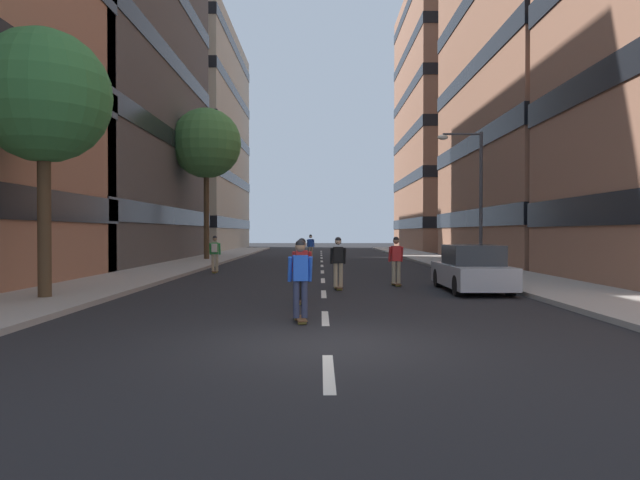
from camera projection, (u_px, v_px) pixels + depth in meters
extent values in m
plane|color=black|center=(320.00, 266.00, 32.81)|extent=(137.54, 137.54, 0.00)
cube|color=#9E9991|center=(195.00, 262.00, 35.65)|extent=(3.46, 63.04, 0.14)
cube|color=#9E9991|center=(445.00, 262.00, 35.70)|extent=(3.46, 63.04, 0.14)
cube|color=silver|center=(327.00, 372.00, 7.89)|extent=(0.16, 2.20, 0.01)
cube|color=silver|center=(323.00, 318.00, 12.89)|extent=(0.16, 2.20, 0.01)
cube|color=silver|center=(322.00, 294.00, 17.89)|extent=(0.16, 2.20, 0.01)
cube|color=silver|center=(321.00, 280.00, 22.89)|extent=(0.16, 2.20, 0.01)
cube|color=silver|center=(321.00, 272.00, 27.89)|extent=(0.16, 2.20, 0.01)
cube|color=silver|center=(320.00, 266.00, 32.89)|extent=(0.16, 2.20, 0.01)
cube|color=silver|center=(320.00, 261.00, 37.89)|extent=(0.16, 2.20, 0.01)
cube|color=silver|center=(320.00, 258.00, 42.89)|extent=(0.16, 2.20, 0.01)
cube|color=silver|center=(320.00, 255.00, 47.89)|extent=(0.16, 2.20, 0.01)
cube|color=silver|center=(319.00, 253.00, 52.89)|extent=(0.16, 2.20, 0.01)
cube|color=silver|center=(319.00, 251.00, 57.89)|extent=(0.16, 2.20, 0.01)
cube|color=#4C4744|center=(71.00, 30.00, 36.60)|extent=(12.89, 22.97, 29.82)
cube|color=black|center=(72.00, 216.00, 36.76)|extent=(13.01, 23.09, 1.10)
cube|color=black|center=(72.00, 139.00, 36.69)|extent=(13.01, 23.09, 1.10)
cube|color=black|center=(71.00, 61.00, 36.63)|extent=(13.01, 23.09, 1.10)
cube|color=#B2A893|center=(176.00, 141.00, 63.73)|extent=(12.89, 23.93, 24.19)
cube|color=black|center=(176.00, 224.00, 63.86)|extent=(13.01, 24.05, 1.10)
cube|color=black|center=(176.00, 180.00, 63.79)|extent=(13.01, 24.05, 1.10)
cube|color=black|center=(176.00, 137.00, 63.73)|extent=(13.01, 24.05, 1.10)
cube|color=black|center=(176.00, 93.00, 63.66)|extent=(13.01, 24.05, 1.10)
cube|color=black|center=(176.00, 50.00, 63.59)|extent=(13.01, 24.05, 1.10)
cube|color=black|center=(567.00, 218.00, 36.87)|extent=(13.01, 19.92, 1.10)
cube|color=black|center=(568.00, 145.00, 36.80)|extent=(13.01, 19.92, 1.10)
cube|color=black|center=(568.00, 72.00, 36.74)|extent=(13.01, 19.92, 1.10)
cube|color=#9E6B51|center=(462.00, 121.00, 63.80)|extent=(12.89, 20.91, 28.67)
cube|color=black|center=(462.00, 224.00, 63.96)|extent=(13.01, 21.03, 1.10)
cube|color=black|center=(462.00, 181.00, 63.89)|extent=(13.01, 21.03, 1.10)
cube|color=black|center=(462.00, 138.00, 63.83)|extent=(13.01, 21.03, 1.10)
cube|color=black|center=(462.00, 95.00, 63.76)|extent=(13.01, 21.03, 1.10)
cube|color=black|center=(462.00, 52.00, 63.70)|extent=(13.01, 21.03, 1.10)
cube|color=black|center=(463.00, 9.00, 63.63)|extent=(13.01, 21.03, 1.10)
cube|color=#B2B7BF|center=(470.00, 275.00, 18.77)|extent=(1.80, 4.40, 0.70)
cube|color=#2D3338|center=(471.00, 255.00, 18.61)|extent=(1.60, 2.10, 0.64)
cylinder|color=black|center=(436.00, 278.00, 20.22)|extent=(0.22, 0.64, 0.64)
cylinder|color=black|center=(481.00, 278.00, 20.22)|extent=(0.22, 0.64, 0.64)
cylinder|color=black|center=(456.00, 286.00, 17.32)|extent=(0.22, 0.64, 0.64)
cylinder|color=black|center=(509.00, 286.00, 17.32)|extent=(0.22, 0.64, 0.64)
cylinder|color=#4C3823|center=(42.00, 220.00, 15.86)|extent=(0.36, 0.36, 4.29)
sphere|color=#387A3D|center=(41.00, 96.00, 15.82)|extent=(3.68, 3.68, 3.68)
cylinder|color=#4C3823|center=(205.00, 213.00, 38.55)|extent=(0.36, 0.36, 6.16)
sphere|color=#478442|center=(204.00, 143.00, 38.49)|extent=(4.69, 4.69, 4.69)
cylinder|color=#3F3F44|center=(479.00, 201.00, 26.85)|extent=(0.16, 0.16, 6.50)
cylinder|color=#3F3F44|center=(460.00, 134.00, 26.81)|extent=(1.80, 0.10, 0.10)
ellipsoid|color=silver|center=(441.00, 137.00, 26.81)|extent=(0.50, 0.30, 0.24)
cube|color=brown|center=(213.00, 271.00, 27.16)|extent=(0.25, 0.91, 0.02)
cylinder|color=#D8BF4C|center=(214.00, 272.00, 27.48)|extent=(0.18, 0.08, 0.07)
cylinder|color=#D8BF4C|center=(212.00, 273.00, 26.84)|extent=(0.18, 0.08, 0.07)
cylinder|color=tan|center=(211.00, 263.00, 27.14)|extent=(0.15, 0.15, 0.80)
cylinder|color=tan|center=(215.00, 263.00, 27.16)|extent=(0.15, 0.15, 0.80)
cube|color=green|center=(213.00, 248.00, 27.14)|extent=(0.33, 0.22, 0.55)
cylinder|color=green|center=(208.00, 249.00, 27.18)|extent=(0.10, 0.23, 0.55)
cylinder|color=green|center=(218.00, 249.00, 27.21)|extent=(0.10, 0.23, 0.55)
sphere|color=#997051|center=(213.00, 239.00, 27.15)|extent=(0.22, 0.22, 0.22)
sphere|color=black|center=(213.00, 238.00, 27.15)|extent=(0.21, 0.21, 0.21)
cube|color=beige|center=(213.00, 248.00, 26.96)|extent=(0.27, 0.18, 0.40)
cube|color=brown|center=(336.00, 287.00, 19.30)|extent=(0.29, 0.92, 0.02)
cylinder|color=#D8BF4C|center=(335.00, 288.00, 19.62)|extent=(0.19, 0.09, 0.07)
cylinder|color=#D8BF4C|center=(338.00, 289.00, 18.98)|extent=(0.19, 0.09, 0.07)
cylinder|color=tan|center=(334.00, 275.00, 19.28)|extent=(0.15, 0.15, 0.80)
cylinder|color=tan|center=(339.00, 275.00, 19.30)|extent=(0.15, 0.15, 0.80)
cube|color=black|center=(336.00, 255.00, 19.28)|extent=(0.34, 0.23, 0.55)
cylinder|color=black|center=(330.00, 256.00, 19.31)|extent=(0.11, 0.24, 0.55)
cylinder|color=black|center=(343.00, 256.00, 19.35)|extent=(0.11, 0.24, 0.55)
sphere|color=beige|center=(336.00, 242.00, 19.29)|extent=(0.22, 0.22, 0.22)
sphere|color=black|center=(336.00, 240.00, 19.29)|extent=(0.21, 0.21, 0.21)
cube|color=brown|center=(300.00, 300.00, 15.55)|extent=(0.25, 0.91, 0.02)
cylinder|color=#D8BF4C|center=(300.00, 301.00, 15.87)|extent=(0.18, 0.08, 0.07)
cylinder|color=#D8BF4C|center=(301.00, 304.00, 15.23)|extent=(0.18, 0.08, 0.07)
cylinder|color=black|center=(297.00, 285.00, 15.53)|extent=(0.15, 0.15, 0.80)
cylinder|color=black|center=(303.00, 285.00, 15.55)|extent=(0.15, 0.15, 0.80)
cube|color=red|center=(300.00, 261.00, 15.53)|extent=(0.33, 0.22, 0.55)
cylinder|color=red|center=(292.00, 261.00, 15.57)|extent=(0.10, 0.23, 0.55)
cylinder|color=red|center=(308.00, 261.00, 15.60)|extent=(0.10, 0.23, 0.55)
sphere|color=tan|center=(300.00, 244.00, 15.54)|extent=(0.22, 0.22, 0.22)
sphere|color=black|center=(300.00, 242.00, 15.54)|extent=(0.21, 0.21, 0.21)
cube|color=brown|center=(299.00, 318.00, 12.31)|extent=(0.34, 0.92, 0.02)
cylinder|color=#D8BF4C|center=(297.00, 318.00, 12.62)|extent=(0.19, 0.10, 0.07)
cylinder|color=#D8BF4C|center=(300.00, 323.00, 11.99)|extent=(0.19, 0.10, 0.07)
cylinder|color=#2D334C|center=(294.00, 299.00, 12.29)|extent=(0.16, 0.16, 0.80)
cylinder|color=#2D334C|center=(303.00, 299.00, 12.31)|extent=(0.16, 0.16, 0.80)
cube|color=blue|center=(299.00, 268.00, 12.29)|extent=(0.35, 0.25, 0.55)
cylinder|color=blue|center=(288.00, 269.00, 12.31)|extent=(0.12, 0.24, 0.55)
cylinder|color=blue|center=(308.00, 269.00, 12.37)|extent=(0.12, 0.24, 0.55)
sphere|color=#997051|center=(298.00, 247.00, 12.30)|extent=(0.22, 0.22, 0.22)
sphere|color=black|center=(298.00, 245.00, 12.30)|extent=(0.21, 0.21, 0.21)
cube|color=brown|center=(309.00, 258.00, 41.08)|extent=(0.32, 0.92, 0.02)
cylinder|color=#D8BF4C|center=(309.00, 258.00, 41.39)|extent=(0.19, 0.09, 0.07)
cylinder|color=#D8BF4C|center=(308.00, 259.00, 40.76)|extent=(0.19, 0.09, 0.07)
cylinder|color=tan|center=(308.00, 252.00, 41.08)|extent=(0.16, 0.16, 0.80)
cylinder|color=tan|center=(310.00, 252.00, 41.06)|extent=(0.16, 0.16, 0.80)
cube|color=blue|center=(309.00, 243.00, 41.06)|extent=(0.34, 0.24, 0.55)
cylinder|color=blue|center=(306.00, 243.00, 41.14)|extent=(0.12, 0.24, 0.55)
cylinder|color=blue|center=(312.00, 243.00, 41.08)|extent=(0.12, 0.24, 0.55)
sphere|color=beige|center=(309.00, 237.00, 41.08)|extent=(0.22, 0.22, 0.22)
sphere|color=black|center=(309.00, 236.00, 41.07)|extent=(0.21, 0.21, 0.21)
cube|color=brown|center=(394.00, 284.00, 20.63)|extent=(0.30, 0.92, 0.02)
cylinder|color=#D8BF4C|center=(392.00, 284.00, 20.95)|extent=(0.19, 0.09, 0.07)
cylinder|color=#D8BF4C|center=(396.00, 286.00, 20.32)|extent=(0.19, 0.09, 0.07)
cylinder|color=tan|center=(392.00, 272.00, 20.62)|extent=(0.15, 0.15, 0.80)
cylinder|color=tan|center=(397.00, 272.00, 20.64)|extent=(0.15, 0.15, 0.80)
cube|color=red|center=(394.00, 254.00, 20.62)|extent=(0.34, 0.23, 0.55)
cylinder|color=red|center=(388.00, 254.00, 20.64)|extent=(0.11, 0.24, 0.55)
cylinder|color=red|center=(400.00, 254.00, 20.69)|extent=(0.11, 0.24, 0.55)
sphere|color=#997051|center=(394.00, 241.00, 20.63)|extent=(0.22, 0.22, 0.22)
sphere|color=black|center=(394.00, 240.00, 20.63)|extent=(0.21, 0.21, 0.21)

